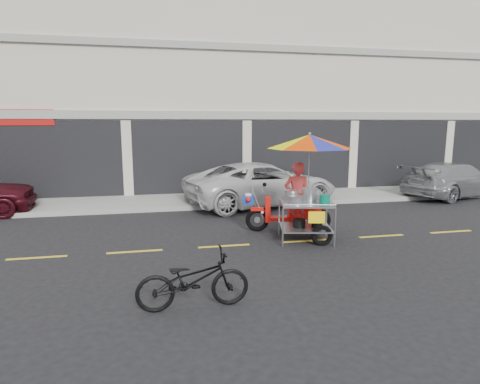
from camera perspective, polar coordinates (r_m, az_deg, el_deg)
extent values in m
plane|color=black|center=(9.85, 9.37, -6.89)|extent=(90.00, 90.00, 0.00)
cube|color=gray|center=(14.95, 1.77, -0.75)|extent=(45.00, 3.00, 0.15)
cube|color=beige|center=(19.63, -1.69, 13.26)|extent=(36.00, 8.00, 8.00)
cube|color=black|center=(15.70, 0.96, 4.82)|extent=(35.28, 0.06, 2.90)
cube|color=gray|center=(15.63, 1.00, 10.86)|extent=(36.00, 0.12, 0.30)
cube|color=gray|center=(15.87, 1.03, 19.92)|extent=(36.00, 0.12, 0.25)
cube|color=white|center=(26.50, 30.41, 13.65)|extent=(8.00, 7.00, 10.40)
cube|color=gold|center=(9.85, 9.37, -6.86)|extent=(42.00, 0.10, 0.01)
imported|color=silver|center=(13.84, 3.15, 1.18)|extent=(5.75, 3.68, 1.48)
imported|color=#94979C|center=(17.40, 28.13, 1.55)|extent=(4.92, 3.10, 1.33)
imported|color=black|center=(6.26, -6.71, -12.32)|extent=(1.74, 0.65, 0.90)
torus|color=black|center=(10.52, 2.46, -3.99)|extent=(0.63, 0.25, 0.62)
torus|color=black|center=(10.69, 11.18, -3.93)|extent=(0.63, 0.25, 0.62)
cylinder|color=#9EA0A5|center=(10.52, 2.46, -3.99)|extent=(0.16, 0.10, 0.15)
cylinder|color=#9EA0A5|center=(10.69, 11.18, -3.93)|extent=(0.16, 0.10, 0.15)
cube|color=red|center=(10.45, 2.47, -2.43)|extent=(0.37, 0.20, 0.09)
cylinder|color=#9EA0A5|center=(10.42, 2.48, -1.56)|extent=(0.40, 0.14, 0.87)
cube|color=red|center=(10.46, 3.95, -2.43)|extent=(0.21, 0.39, 0.65)
cube|color=red|center=(10.56, 6.57, -3.74)|extent=(0.91, 0.48, 0.09)
cube|color=red|center=(10.57, 9.22, -2.42)|extent=(0.85, 0.45, 0.43)
cube|color=black|center=(10.50, 8.67, -1.10)|extent=(0.74, 0.40, 0.11)
cylinder|color=#9EA0A5|center=(10.36, 3.21, 0.19)|extent=(0.17, 0.59, 0.04)
sphere|color=black|center=(10.56, 3.51, 1.08)|extent=(0.11, 0.11, 0.11)
cylinder|color=white|center=(10.47, 3.18, -2.84)|extent=(0.15, 0.15, 0.05)
cube|color=#1136A0|center=(10.40, 1.17, -1.09)|extent=(0.33, 0.29, 0.22)
cylinder|color=white|center=(10.37, 1.17, -0.39)|extent=(0.21, 0.21, 0.05)
cone|color=red|center=(10.21, 1.18, -1.17)|extent=(0.24, 0.27, 0.19)
torus|color=black|center=(9.50, 11.57, -6.09)|extent=(0.51, 0.21, 0.50)
cylinder|color=#9EA0A5|center=(9.21, 6.12, -5.02)|extent=(0.05, 0.05, 0.92)
cylinder|color=#9EA0A5|center=(10.15, 5.59, -3.62)|extent=(0.05, 0.05, 0.92)
cylinder|color=#9EA0A5|center=(9.40, 13.37, -4.93)|extent=(0.05, 0.05, 0.92)
cylinder|color=#9EA0A5|center=(10.32, 12.18, -3.57)|extent=(0.05, 0.05, 0.92)
cube|color=#9EA0A5|center=(9.78, 9.30, -5.03)|extent=(1.37, 1.20, 0.03)
cube|color=#9EA0A5|center=(9.65, 9.40, -1.62)|extent=(1.37, 1.20, 0.04)
cylinder|color=#9EA0A5|center=(9.17, 9.87, -1.82)|extent=(1.17, 0.28, 0.03)
cylinder|color=#9EA0A5|center=(10.11, 8.99, -0.72)|extent=(1.17, 0.28, 0.03)
cylinder|color=#9EA0A5|center=(9.56, 5.89, -1.24)|extent=(0.23, 0.95, 0.03)
cylinder|color=#9EA0A5|center=(9.75, 12.86, -1.23)|extent=(0.23, 0.95, 0.03)
cylinder|color=#9EA0A5|center=(10.25, 8.89, -4.34)|extent=(0.22, 0.80, 0.04)
cylinder|color=#9EA0A5|center=(10.13, 8.97, -1.38)|extent=(0.22, 0.80, 0.04)
cube|color=yellow|center=(9.22, 10.85, -3.56)|extent=(0.37, 0.10, 0.27)
cylinder|color=#B7B7BC|center=(9.79, 7.36, -0.57)|extent=(0.41, 0.41, 0.24)
cylinder|color=#B7B7BC|center=(9.87, 9.84, -0.40)|extent=(0.43, 0.43, 0.29)
cylinder|color=#B7B7BC|center=(9.75, 11.75, -0.95)|extent=(0.33, 0.33, 0.17)
cylinder|color=#B7B7BC|center=(9.40, 7.97, -1.22)|extent=(0.42, 0.42, 0.17)
cylinder|color=#04664B|center=(9.43, 11.94, -1.10)|extent=(0.28, 0.28, 0.24)
cylinder|color=black|center=(9.73, 8.38, -4.39)|extent=(0.36, 0.36, 0.19)
cylinder|color=black|center=(9.80, 10.88, -4.43)|extent=(0.31, 0.31, 0.17)
cylinder|color=#9EA0A5|center=(9.64, 9.75, 3.23)|extent=(0.03, 0.03, 1.62)
sphere|color=#9EA0A5|center=(9.58, 9.90, 8.18)|extent=(0.06, 0.06, 0.06)
imported|color=#C53737|center=(10.47, 8.10, -0.70)|extent=(0.75, 0.57, 1.83)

